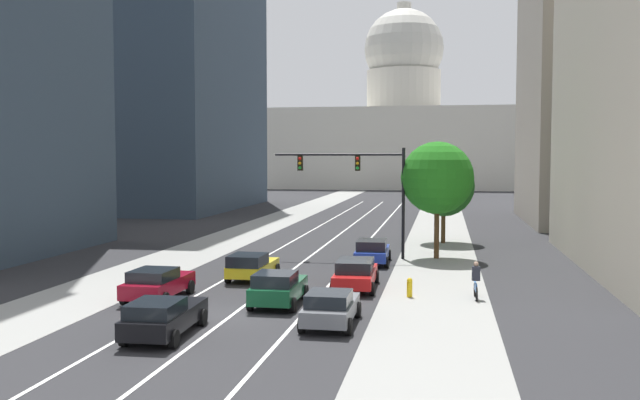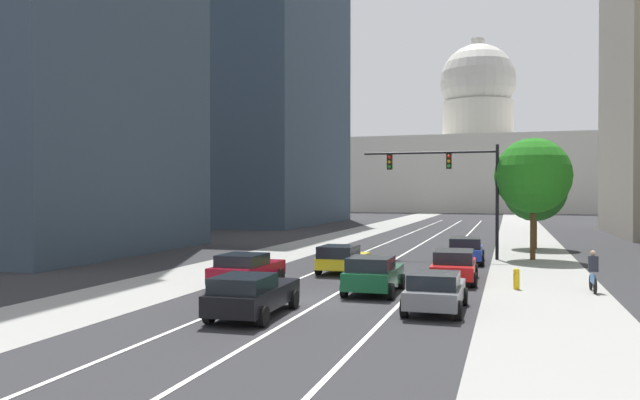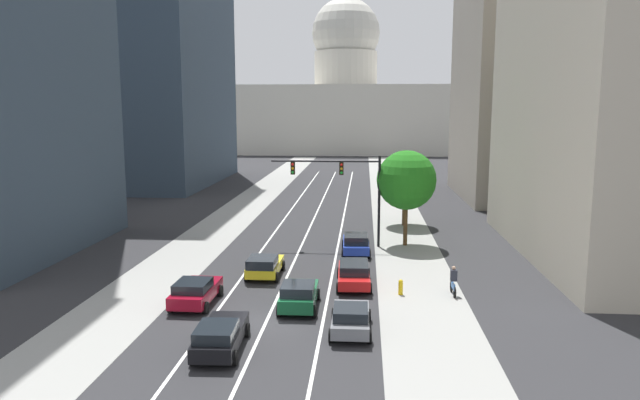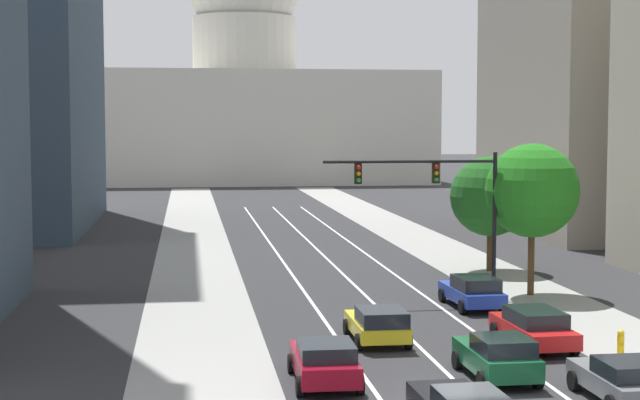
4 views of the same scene
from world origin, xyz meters
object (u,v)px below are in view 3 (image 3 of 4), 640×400
object	(u,v)px
car_black	(220,335)
cyclist	(453,281)
car_crimson	(195,291)
street_tree_mid_right	(405,179)
car_blue	(356,243)
car_red	(354,273)
fire_hydrant	(401,287)
car_yellow	(264,265)
street_tree_near_right	(406,180)
car_gray	(351,318)
traffic_signal_mast	(345,181)
capitol_building	(345,104)
car_green	(299,295)

from	to	relation	value
car_black	cyclist	size ratio (longest dim) A/B	2.70
car_crimson	street_tree_mid_right	distance (m)	26.36
car_blue	street_tree_mid_right	xyz separation A→B (m)	(4.20, 10.78, 3.50)
cyclist	car_red	bearing A→B (deg)	73.63
car_blue	fire_hydrant	xyz separation A→B (m)	(2.71, -9.47, -0.31)
car_yellow	fire_hydrant	xyz separation A→B (m)	(8.39, -2.93, -0.30)
car_yellow	street_tree_near_right	world-z (taller)	street_tree_near_right
car_gray	street_tree_mid_right	size ratio (longest dim) A/B	0.62
traffic_signal_mast	street_tree_near_right	xyz separation A→B (m)	(4.67, 0.63, 0.02)
car_gray	fire_hydrant	xyz separation A→B (m)	(2.72, 5.92, -0.26)
fire_hydrant	cyclist	distance (m)	3.01
capitol_building	car_black	world-z (taller)	capitol_building
car_crimson	car_black	distance (m)	6.63
car_black	traffic_signal_mast	xyz separation A→B (m)	(4.78, 20.31, 4.35)
cyclist	capitol_building	bearing A→B (deg)	2.86
fire_hydrant	street_tree_near_right	size ratio (longest dim) A/B	0.12
traffic_signal_mast	street_tree_near_right	distance (m)	4.71
car_yellow	car_green	bearing A→B (deg)	-153.57
capitol_building	car_crimson	world-z (taller)	capitol_building
car_crimson	street_tree_near_right	world-z (taller)	street_tree_near_right
car_green	street_tree_mid_right	xyz separation A→B (m)	(7.03, 23.06, 3.48)
capitol_building	car_red	world-z (taller)	capitol_building
car_red	street_tree_mid_right	xyz separation A→B (m)	(4.20, 18.67, 3.50)
car_green	street_tree_near_right	bearing A→B (deg)	-24.31
car_crimson	street_tree_mid_right	bearing A→B (deg)	-28.15
car_green	capitol_building	bearing A→B (deg)	-0.01
car_green	cyclist	world-z (taller)	cyclist
capitol_building	traffic_signal_mast	xyz separation A→B (m)	(3.38, -100.38, -6.51)
traffic_signal_mast	fire_hydrant	world-z (taller)	traffic_signal_mast
capitol_building	car_gray	xyz separation A→B (m)	(4.25, -118.03, -10.88)
car_black	car_gray	size ratio (longest dim) A/B	1.15
car_green	car_yellow	xyz separation A→B (m)	(-2.84, 5.74, -0.03)
car_black	fire_hydrant	size ratio (longest dim) A/B	5.11
car_crimson	street_tree_near_right	size ratio (longest dim) A/B	0.58
car_black	car_blue	size ratio (longest dim) A/B	1.02
car_yellow	car_black	size ratio (longest dim) A/B	0.88
cyclist	car_green	bearing A→B (deg)	106.83
car_yellow	car_gray	world-z (taller)	car_yellow
car_crimson	street_tree_mid_right	world-z (taller)	street_tree_mid_right
car_crimson	car_yellow	bearing A→B (deg)	-26.27
car_black	traffic_signal_mast	bearing A→B (deg)	-15.38
cyclist	car_black	bearing A→B (deg)	125.25
car_yellow	car_gray	bearing A→B (deg)	-147.20
car_crimson	car_black	size ratio (longest dim) A/B	0.93
capitol_building	car_red	bearing A→B (deg)	-87.80
car_gray	street_tree_near_right	world-z (taller)	street_tree_near_right
car_gray	fire_hydrant	distance (m)	6.52
capitol_building	car_yellow	size ratio (longest dim) A/B	12.72
capitol_building	street_tree_near_right	size ratio (longest dim) A/B	7.04
car_red	cyclist	xyz separation A→B (m)	(5.70, -1.44, 0.08)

